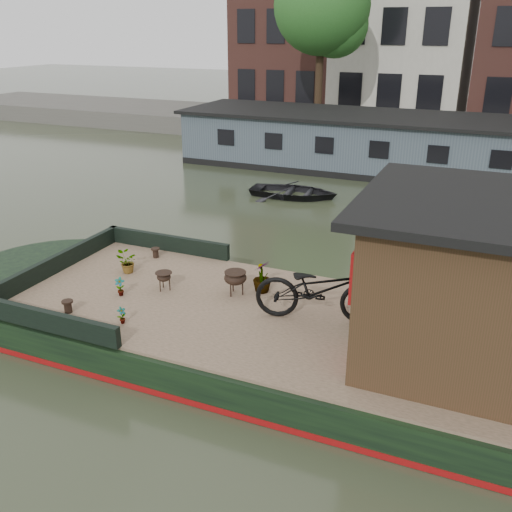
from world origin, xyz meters
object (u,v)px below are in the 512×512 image
at_px(brazier_rear, 164,281).
at_px(cabin, 498,284).
at_px(bicycle, 320,289).
at_px(dinghy, 294,188).
at_px(potted_plant_a, 120,287).
at_px(brazier_front, 235,283).

bearing_deg(brazier_rear, cabin, -1.44).
height_order(bicycle, brazier_rear, bicycle).
height_order(brazier_rear, dinghy, brazier_rear).
xyz_separation_m(potted_plant_a, dinghy, (-0.04, 9.52, -0.53)).
xyz_separation_m(cabin, bicycle, (-2.66, 0.18, -0.66)).
height_order(brazier_front, dinghy, brazier_front).
distance_m(bicycle, brazier_front, 1.76).
height_order(cabin, potted_plant_a, cabin).
relative_size(brazier_rear, dinghy, 0.12).
xyz_separation_m(cabin, brazier_front, (-4.36, 0.50, -1.00)).
distance_m(cabin, dinghy, 11.21).
bearing_deg(brazier_rear, dinghy, 94.17).
bearing_deg(brazier_front, potted_plant_a, -155.05).
bearing_deg(bicycle, brazier_front, 66.28).
height_order(potted_plant_a, dinghy, potted_plant_a).
relative_size(cabin, brazier_front, 8.83).
bearing_deg(cabin, brazier_front, 173.40).
height_order(cabin, brazier_front, cabin).
distance_m(potted_plant_a, brazier_front, 2.11).
relative_size(cabin, brazier_rear, 11.15).
xyz_separation_m(potted_plant_a, brazier_front, (1.92, 0.89, 0.05)).
bearing_deg(bicycle, dinghy, 9.27).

